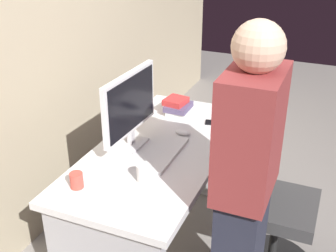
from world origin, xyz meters
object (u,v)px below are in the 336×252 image
at_px(desk, 161,180).
at_px(office_chair, 268,208).
at_px(cup_by_monitor, 77,180).
at_px(cell_phone, 216,123).
at_px(cup_near_keyboard, 143,173).
at_px(mouse, 183,132).
at_px(monitor, 130,106).
at_px(book_stack, 178,106).
at_px(person_at_desk, 245,191).
at_px(keyboard, 166,153).

bearing_deg(desk, office_chair, -81.52).
xyz_separation_m(cup_by_monitor, cell_phone, (0.99, -0.43, -0.04)).
height_order(desk, cell_phone, cell_phone).
distance_m(desk, cell_phone, 0.54).
xyz_separation_m(cup_near_keyboard, cup_by_monitor, (-0.19, 0.28, -0.00)).
relative_size(mouse, cup_by_monitor, 1.20).
bearing_deg(cell_phone, monitor, 128.21).
bearing_deg(book_stack, mouse, -152.55).
bearing_deg(cell_phone, desk, 140.61).
distance_m(office_chair, cup_by_monitor, 1.15).
bearing_deg(desk, person_at_desk, -122.37).
bearing_deg(keyboard, cup_by_monitor, 149.08).
relative_size(cup_near_keyboard, cell_phone, 0.64).
bearing_deg(monitor, book_stack, -8.78).
xyz_separation_m(desk, keyboard, (-0.07, -0.07, 0.24)).
height_order(cup_by_monitor, cell_phone, cup_by_monitor).
distance_m(office_chair, mouse, 0.69).
height_order(person_at_desk, mouse, person_at_desk).
bearing_deg(mouse, cell_phone, -31.33).
xyz_separation_m(monitor, mouse, (0.25, -0.23, -0.24)).
height_order(office_chair, monitor, monitor).
bearing_deg(cell_phone, keyboard, 150.32).
xyz_separation_m(mouse, book_stack, (0.29, 0.15, 0.04)).
bearing_deg(keyboard, cell_phone, -15.74).
relative_size(desk, cup_near_keyboard, 16.22).
bearing_deg(keyboard, desk, 42.26).
bearing_deg(desk, mouse, -17.68).
relative_size(desk, book_stack, 7.88).
bearing_deg(book_stack, person_at_desk, -141.85).
bearing_deg(office_chair, desk, 98.48).
distance_m(person_at_desk, cell_phone, 0.91).
relative_size(keyboard, cup_near_keyboard, 4.64).
relative_size(person_at_desk, cup_by_monitor, 19.73).
bearing_deg(cup_by_monitor, keyboard, -30.94).
distance_m(person_at_desk, book_stack, 1.11).
height_order(office_chair, cup_near_keyboard, office_chair).
relative_size(office_chair, keyboard, 2.19).
bearing_deg(cell_phone, mouse, 134.74).
height_order(keyboard, cell_phone, keyboard).
height_order(office_chair, cell_phone, office_chair).
bearing_deg(keyboard, mouse, 0.24).
distance_m(office_chair, book_stack, 0.92).
relative_size(cup_near_keyboard, cup_by_monitor, 1.12).
bearing_deg(mouse, monitor, 136.71).
bearing_deg(keyboard, cup_near_keyboard, 179.72).
bearing_deg(keyboard, monitor, 83.20).
bearing_deg(monitor, cup_near_keyboard, -143.66).
xyz_separation_m(mouse, cell_phone, (0.24, -0.15, -0.01)).
xyz_separation_m(desk, cell_phone, (0.44, -0.21, 0.23)).
bearing_deg(monitor, desk, -75.22).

